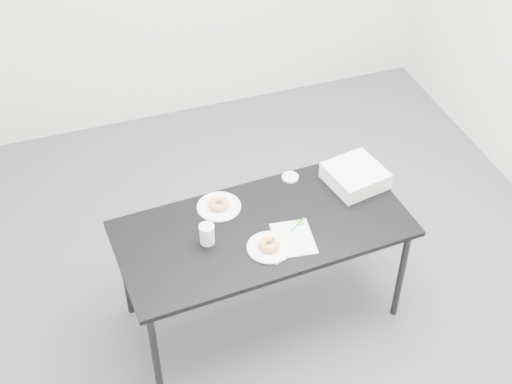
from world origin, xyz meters
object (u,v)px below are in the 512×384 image
object	(u,v)px
scorecard	(293,238)
coffee_cup	(207,234)
bakery_box	(355,176)
table	(263,234)
donut_near	(269,244)
pen	(297,224)
plate_near	(269,247)
donut_far	(219,204)
plate_far	(219,207)

from	to	relation	value
scorecard	coffee_cup	distance (m)	0.45
scorecard	coffee_cup	world-z (taller)	coffee_cup
scorecard	bakery_box	distance (m)	0.57
table	donut_near	world-z (taller)	donut_near
donut_near	bakery_box	xyz separation A→B (m)	(0.63, 0.33, 0.02)
pen	coffee_cup	size ratio (longest dim) A/B	1.05
plate_near	donut_far	size ratio (longest dim) A/B	2.05
scorecard	donut_near	size ratio (longest dim) A/B	2.36
pen	coffee_cup	distance (m)	0.49
donut_near	plate_far	xyz separation A→B (m)	(-0.15, 0.38, -0.02)
table	donut_near	distance (m)	0.18
coffee_cup	donut_near	bearing A→B (deg)	-26.86
table	donut_near	xyz separation A→B (m)	(-0.02, -0.16, 0.08)
donut_near	coffee_cup	bearing A→B (deg)	153.14
plate_near	plate_far	size ratio (longest dim) A/B	0.96
table	pen	xyz separation A→B (m)	(0.18, -0.05, 0.06)
scorecard	bakery_box	xyz separation A→B (m)	(0.49, 0.30, 0.05)
table	plate_near	xyz separation A→B (m)	(-0.02, -0.16, 0.06)
plate_near	donut_far	bearing A→B (deg)	112.10
scorecard	plate_far	size ratio (longest dim) A/B	1.07
plate_far	coffee_cup	xyz separation A→B (m)	(-0.13, -0.23, 0.05)
plate_far	bakery_box	size ratio (longest dim) A/B	0.82
scorecard	donut_near	distance (m)	0.15
plate_near	donut_far	xyz separation A→B (m)	(-0.15, 0.38, 0.02)
scorecard	plate_far	bearing A→B (deg)	137.27
scorecard	plate_far	distance (m)	0.46
plate_near	donut_near	bearing A→B (deg)	0.00
table	plate_far	xyz separation A→B (m)	(-0.18, 0.22, 0.06)
donut_near	scorecard	bearing A→B (deg)	9.71
donut_far	bakery_box	bearing A→B (deg)	-3.85
plate_near	donut_near	world-z (taller)	donut_near
table	plate_near	world-z (taller)	plate_near
pen	donut_far	xyz separation A→B (m)	(-0.35, 0.27, 0.02)
scorecard	coffee_cup	xyz separation A→B (m)	(-0.43, 0.12, 0.06)
pen	table	bearing A→B (deg)	128.71
scorecard	plate_near	size ratio (longest dim) A/B	1.11
coffee_cup	pen	bearing A→B (deg)	-4.40
donut_near	coffee_cup	xyz separation A→B (m)	(-0.29, 0.15, 0.03)
donut_near	coffee_cup	world-z (taller)	coffee_cup
plate_far	scorecard	bearing A→B (deg)	-50.09
scorecard	bakery_box	world-z (taller)	bakery_box
scorecard	plate_near	bearing A→B (deg)	-162.92
bakery_box	donut_far	bearing A→B (deg)	165.40
donut_near	donut_far	world-z (taller)	donut_near
donut_far	bakery_box	distance (m)	0.79
donut_far	bakery_box	world-z (taller)	bakery_box
bakery_box	plate_near	bearing A→B (deg)	-163.37
scorecard	plate_near	xyz separation A→B (m)	(-0.14, -0.02, 0.01)
plate_far	donut_far	xyz separation A→B (m)	(-0.00, 0.00, 0.02)
donut_near	pen	bearing A→B (deg)	28.61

